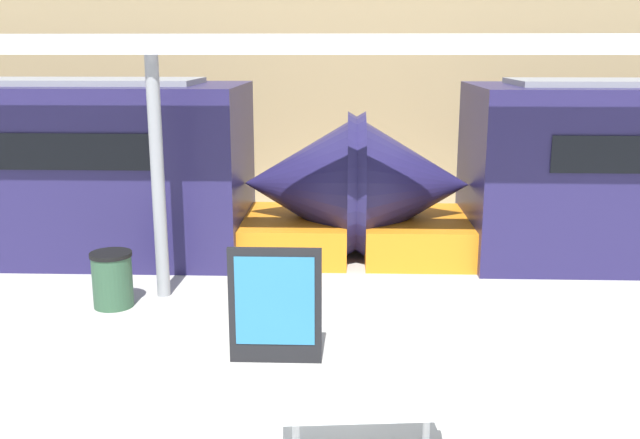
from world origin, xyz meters
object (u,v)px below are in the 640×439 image
Objects in this scene: bench_near at (363,408)px; trash_bin at (112,279)px; support_column_near at (158,180)px; poster_board at (275,305)px.

bench_near is 5.28m from trash_bin.
trash_bin is (-3.60, 3.85, -0.07)m from bench_near.
support_column_near is (0.62, 0.51, 1.40)m from trash_bin.
support_column_near reaches higher than poster_board.
bench_near is 1.09× the size of poster_board.
support_column_near reaches higher than trash_bin.
trash_bin is at bearing -140.83° from support_column_near.
trash_bin is 0.23× the size of support_column_near.
support_column_near is (-1.97, 2.35, 1.09)m from poster_board.
support_column_near is at bearing 39.17° from trash_bin.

